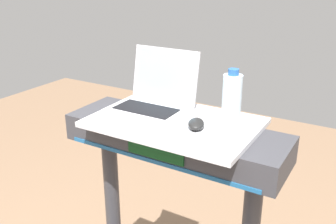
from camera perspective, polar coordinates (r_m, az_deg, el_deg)
name	(u,v)px	position (r m, az deg, el deg)	size (l,w,h in m)	color
desk_board	(174,122)	(1.50, 0.97, -1.56)	(0.64, 0.43, 0.02)	silver
laptop	(154,98)	(1.59, -2.12, 2.12)	(0.31, 0.27, 0.24)	#B7B7BC
computer_mouse	(196,124)	(1.42, 4.22, -1.77)	(0.06, 0.10, 0.03)	black
water_bottle	(232,102)	(1.40, 9.49, 1.55)	(0.07, 0.07, 0.23)	silver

